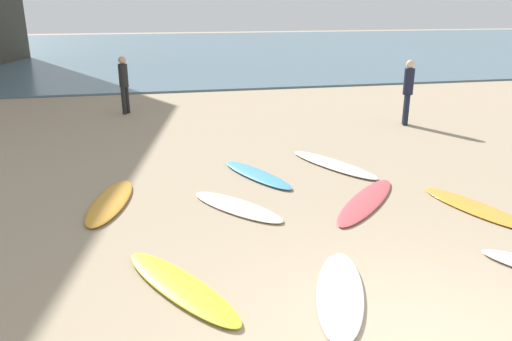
{
  "coord_description": "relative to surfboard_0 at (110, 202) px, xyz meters",
  "views": [
    {
      "loc": [
        -2.47,
        -3.37,
        3.29
      ],
      "look_at": [
        -0.55,
        5.24,
        0.3
      ],
      "focal_mm": 34.52,
      "sensor_mm": 36.0,
      "label": 1
    }
  ],
  "objects": [
    {
      "name": "ocean_water",
      "position": [
        3.22,
        31.15,
        -0.0
      ],
      "size": [
        120.0,
        40.0,
        0.08
      ],
      "primitive_type": "cube",
      "color": "slate",
      "rests_on": "ground_plane"
    },
    {
      "name": "surfboard_0",
      "position": [
        0.0,
        0.0,
        0.0
      ],
      "size": [
        1.0,
        2.21,
        0.09
      ],
      "primitive_type": "ellipsoid",
      "rotation": [
        0.0,
        0.0,
        2.93
      ],
      "color": "gold",
      "rests_on": "ground_plane"
    },
    {
      "name": "surfboard_1",
      "position": [
        4.36,
        -0.9,
        -0.01
      ],
      "size": [
        2.06,
        2.18,
        0.06
      ],
      "primitive_type": "ellipsoid",
      "rotation": [
        0.0,
        0.0,
        -0.74
      ],
      "color": "#DB5157",
      "rests_on": "ground_plane"
    },
    {
      "name": "surfboard_2",
      "position": [
        2.79,
        0.86,
        -0.0
      ],
      "size": [
        1.3,
        2.14,
        0.08
      ],
      "primitive_type": "ellipsoid",
      "rotation": [
        0.0,
        0.0,
        3.56
      ],
      "color": "#4BA0DF",
      "rests_on": "ground_plane"
    },
    {
      "name": "surfboard_3",
      "position": [
        2.11,
        -0.66,
        -0.01
      ],
      "size": [
        1.61,
        1.92,
        0.07
      ],
      "primitive_type": "ellipsoid",
      "rotation": [
        0.0,
        0.0,
        0.63
      ],
      "color": "#F3E6C9",
      "rests_on": "ground_plane"
    },
    {
      "name": "surfboard_4",
      "position": [
        0.98,
        -2.97,
        -0.0
      ],
      "size": [
        1.55,
        2.18,
        0.08
      ],
      "primitive_type": "ellipsoid",
      "rotation": [
        0.0,
        0.0,
        3.66
      ],
      "color": "yellow",
      "rests_on": "ground_plane"
    },
    {
      "name": "surfboard_6",
      "position": [
        4.53,
        1.15,
        -0.0
      ],
      "size": [
        1.5,
        2.44,
        0.09
      ],
      "primitive_type": "ellipsoid",
      "rotation": [
        0.0,
        0.0,
        3.57
      ],
      "color": "white",
      "rests_on": "ground_plane"
    },
    {
      "name": "surfboard_7",
      "position": [
        2.83,
        -3.52,
        -0.01
      ],
      "size": [
        1.23,
        2.03,
        0.07
      ],
      "primitive_type": "ellipsoid",
      "rotation": [
        0.0,
        0.0,
        -0.37
      ],
      "color": "white",
      "rests_on": "ground_plane"
    },
    {
      "name": "surfboard_8",
      "position": [
        6.03,
        -1.57,
        -0.01
      ],
      "size": [
        1.12,
        2.18,
        0.06
      ],
      "primitive_type": "ellipsoid",
      "rotation": [
        0.0,
        0.0,
        3.42
      ],
      "color": "#F39F31",
      "rests_on": "ground_plane"
    },
    {
      "name": "beachgoer_near",
      "position": [
        0.08,
        7.6,
        0.95
      ],
      "size": [
        0.38,
        0.38,
        1.78
      ],
      "rotation": [
        0.0,
        0.0,
        1.08
      ],
      "color": "black",
      "rests_on": "ground_plane"
    },
    {
      "name": "beachgoer_mid",
      "position": [
        7.94,
        4.32,
        0.99
      ],
      "size": [
        0.36,
        0.36,
        1.83
      ],
      "rotation": [
        0.0,
        0.0,
        1.2
      ],
      "color": "#191E33",
      "rests_on": "ground_plane"
    }
  ]
}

